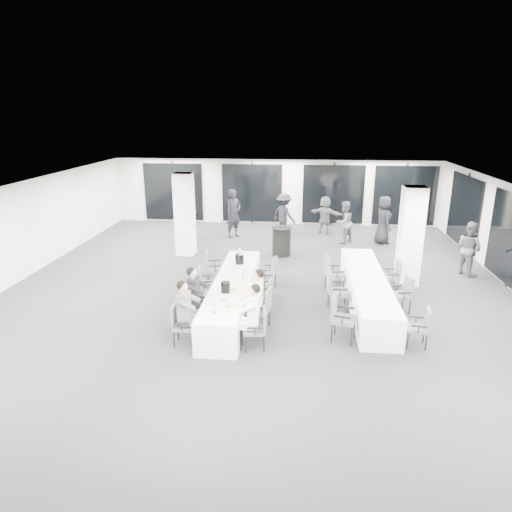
# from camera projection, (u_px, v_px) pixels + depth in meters

# --- Properties ---
(room) EXTENTS (14.04, 16.04, 2.84)m
(room) POSITION_uv_depth(u_px,v_px,m) (292.00, 233.00, 13.18)
(room) COLOR #242429
(room) RESTS_ON ground
(column_left) EXTENTS (0.60, 0.60, 2.80)m
(column_left) POSITION_uv_depth(u_px,v_px,m) (185.00, 214.00, 15.49)
(column_left) COLOR white
(column_left) RESTS_ON floor
(column_right) EXTENTS (0.60, 0.60, 2.80)m
(column_right) POSITION_uv_depth(u_px,v_px,m) (410.00, 236.00, 12.76)
(column_right) COLOR white
(column_right) RESTS_ON floor
(banquet_table_main) EXTENTS (0.90, 5.00, 0.75)m
(banquet_table_main) POSITION_uv_depth(u_px,v_px,m) (233.00, 294.00, 11.37)
(banquet_table_main) COLOR white
(banquet_table_main) RESTS_ON floor
(banquet_table_side) EXTENTS (0.90, 5.00, 0.75)m
(banquet_table_side) POSITION_uv_depth(u_px,v_px,m) (367.00, 291.00, 11.61)
(banquet_table_side) COLOR white
(banquet_table_side) RESTS_ON floor
(cocktail_table) EXTENTS (0.71, 0.71, 0.98)m
(cocktail_table) POSITION_uv_depth(u_px,v_px,m) (281.00, 241.00, 15.59)
(cocktail_table) COLOR black
(cocktail_table) RESTS_ON floor
(chair_main_left_near) EXTENTS (0.46, 0.51, 0.88)m
(chair_main_left_near) POSITION_uv_depth(u_px,v_px,m) (180.00, 322.00, 9.58)
(chair_main_left_near) COLOR #505357
(chair_main_left_near) RESTS_ON floor
(chair_main_left_second) EXTENTS (0.60, 0.63, 0.99)m
(chair_main_left_second) POSITION_uv_depth(u_px,v_px,m) (190.00, 303.00, 10.39)
(chair_main_left_second) COLOR #505357
(chair_main_left_second) RESTS_ON floor
(chair_main_left_mid) EXTENTS (0.53, 0.58, 0.95)m
(chair_main_left_mid) POSITION_uv_depth(u_px,v_px,m) (198.00, 291.00, 11.17)
(chair_main_left_mid) COLOR #505357
(chair_main_left_mid) RESTS_ON floor
(chair_main_left_fourth) EXTENTS (0.51, 0.54, 0.88)m
(chair_main_left_fourth) POSITION_uv_depth(u_px,v_px,m) (204.00, 281.00, 11.91)
(chair_main_left_fourth) COLOR #505357
(chair_main_left_fourth) RESTS_ON floor
(chair_main_left_far) EXTENTS (0.58, 0.61, 0.95)m
(chair_main_left_far) POSITION_uv_depth(u_px,v_px,m) (212.00, 266.00, 12.97)
(chair_main_left_far) COLOR #505357
(chair_main_left_far) RESTS_ON floor
(chair_main_right_near) EXTENTS (0.49, 0.53, 0.88)m
(chair_main_right_near) POSITION_uv_depth(u_px,v_px,m) (258.00, 326.00, 9.39)
(chair_main_right_near) COLOR #505357
(chair_main_right_near) RESTS_ON floor
(chair_main_right_second) EXTENTS (0.56, 0.60, 0.98)m
(chair_main_right_second) POSITION_uv_depth(u_px,v_px,m) (262.00, 307.00, 10.22)
(chair_main_right_second) COLOR #505357
(chair_main_right_second) RESTS_ON floor
(chair_main_right_mid) EXTENTS (0.47, 0.52, 0.86)m
(chair_main_right_mid) POSITION_uv_depth(u_px,v_px,m) (265.00, 294.00, 11.08)
(chair_main_right_mid) COLOR #505357
(chair_main_right_mid) RESTS_ON floor
(chair_main_right_fourth) EXTENTS (0.45, 0.50, 0.87)m
(chair_main_right_fourth) POSITION_uv_depth(u_px,v_px,m) (268.00, 281.00, 11.95)
(chair_main_right_fourth) COLOR #505357
(chair_main_right_fourth) RESTS_ON floor
(chair_main_right_far) EXTENTS (0.53, 0.56, 0.89)m
(chair_main_right_far) POSITION_uv_depth(u_px,v_px,m) (270.00, 270.00, 12.71)
(chair_main_right_far) COLOR #505357
(chair_main_right_far) RESTS_ON floor
(chair_side_left_near) EXTENTS (0.61, 0.64, 1.00)m
(chair_side_left_near) POSITION_uv_depth(u_px,v_px,m) (340.00, 315.00, 9.76)
(chair_side_left_near) COLOR #505357
(chair_side_left_near) RESTS_ON floor
(chair_side_left_mid) EXTENTS (0.54, 0.59, 1.01)m
(chair_side_left_mid) POSITION_uv_depth(u_px,v_px,m) (335.00, 289.00, 11.21)
(chair_side_left_mid) COLOR #505357
(chair_side_left_mid) RESTS_ON floor
(chair_side_left_far) EXTENTS (0.58, 0.62, 0.99)m
(chair_side_left_far) POSITION_uv_depth(u_px,v_px,m) (332.00, 272.00, 12.44)
(chair_side_left_far) COLOR #505357
(chair_side_left_far) RESTS_ON floor
(chair_side_right_near) EXTENTS (0.48, 0.52, 0.86)m
(chair_side_right_near) POSITION_uv_depth(u_px,v_px,m) (421.00, 325.00, 9.49)
(chair_side_right_near) COLOR #505357
(chair_side_right_near) RESTS_ON floor
(chair_side_right_mid) EXTENTS (0.55, 0.58, 0.91)m
(chair_side_right_mid) POSITION_uv_depth(u_px,v_px,m) (403.00, 292.00, 11.16)
(chair_side_right_mid) COLOR #505357
(chair_side_right_mid) RESTS_ON floor
(chair_side_right_far) EXTENTS (0.47, 0.52, 0.89)m
(chair_side_right_far) POSITION_uv_depth(u_px,v_px,m) (393.00, 274.00, 12.41)
(chair_side_right_far) COLOR #505357
(chair_side_right_far) RESTS_ON floor
(seated_guest_a) EXTENTS (0.50, 0.38, 1.44)m
(seated_guest_a) POSITION_uv_depth(u_px,v_px,m) (187.00, 309.00, 9.47)
(seated_guest_a) COLOR #505257
(seated_guest_a) RESTS_ON floor
(seated_guest_b) EXTENTS (0.50, 0.38, 1.44)m
(seated_guest_b) POSITION_uv_depth(u_px,v_px,m) (196.00, 294.00, 10.28)
(seated_guest_b) COLOR black
(seated_guest_b) RESTS_ON floor
(seated_guest_c) EXTENTS (0.50, 0.38, 1.44)m
(seated_guest_c) POSITION_uv_depth(u_px,v_px,m) (251.00, 312.00, 9.31)
(seated_guest_c) COLOR white
(seated_guest_c) RESTS_ON floor
(seated_guest_d) EXTENTS (0.50, 0.38, 1.44)m
(seated_guest_d) POSITION_uv_depth(u_px,v_px,m) (255.00, 296.00, 10.17)
(seated_guest_d) COLOR white
(seated_guest_d) RESTS_ON floor
(standing_guest_a) EXTENTS (0.99, 1.00, 2.14)m
(standing_guest_a) POSITION_uv_depth(u_px,v_px,m) (233.00, 210.00, 17.72)
(standing_guest_a) COLOR black
(standing_guest_a) RESTS_ON floor
(standing_guest_b) EXTENTS (1.00, 0.98, 1.80)m
(standing_guest_b) POSITION_uv_depth(u_px,v_px,m) (344.00, 220.00, 16.96)
(standing_guest_b) COLOR #505257
(standing_guest_b) RESTS_ON floor
(standing_guest_c) EXTENTS (1.35, 1.29, 1.92)m
(standing_guest_c) POSITION_uv_depth(u_px,v_px,m) (284.00, 212.00, 17.98)
(standing_guest_c) COLOR black
(standing_guest_c) RESTS_ON floor
(standing_guest_e) EXTENTS (0.80, 1.08, 2.01)m
(standing_guest_e) POSITION_uv_depth(u_px,v_px,m) (384.00, 217.00, 16.91)
(standing_guest_e) COLOR black
(standing_guest_e) RESTS_ON floor
(standing_guest_f) EXTENTS (1.70, 1.29, 1.74)m
(standing_guest_f) POSITION_uv_depth(u_px,v_px,m) (325.00, 213.00, 18.28)
(standing_guest_f) COLOR #505257
(standing_guest_f) RESTS_ON floor
(standing_guest_g) EXTENTS (0.80, 0.68, 2.00)m
(standing_guest_g) POSITION_uv_depth(u_px,v_px,m) (189.00, 215.00, 17.23)
(standing_guest_g) COLOR black
(standing_guest_g) RESTS_ON floor
(standing_guest_h) EXTENTS (0.91, 1.04, 1.85)m
(standing_guest_h) POSITION_uv_depth(u_px,v_px,m) (470.00, 245.00, 13.67)
(standing_guest_h) COLOR #505257
(standing_guest_h) RESTS_ON floor
(ice_bucket_near) EXTENTS (0.22, 0.22, 0.25)m
(ice_bucket_near) POSITION_uv_depth(u_px,v_px,m) (225.00, 287.00, 10.49)
(ice_bucket_near) COLOR black
(ice_bucket_near) RESTS_ON banquet_table_main
(ice_bucket_far) EXTENTS (0.24, 0.24, 0.27)m
(ice_bucket_far) POSITION_uv_depth(u_px,v_px,m) (240.00, 259.00, 12.47)
(ice_bucket_far) COLOR black
(ice_bucket_far) RESTS_ON banquet_table_main
(water_bottle_a) EXTENTS (0.07, 0.07, 0.21)m
(water_bottle_a) POSITION_uv_depth(u_px,v_px,m) (214.00, 311.00, 9.29)
(water_bottle_a) COLOR silver
(water_bottle_a) RESTS_ON banquet_table_main
(water_bottle_b) EXTENTS (0.06, 0.06, 0.19)m
(water_bottle_b) POSITION_uv_depth(u_px,v_px,m) (243.00, 274.00, 11.42)
(water_bottle_b) COLOR silver
(water_bottle_b) RESTS_ON banquet_table_main
(water_bottle_c) EXTENTS (0.08, 0.08, 0.24)m
(water_bottle_c) POSITION_uv_depth(u_px,v_px,m) (240.00, 252.00, 13.13)
(water_bottle_c) COLOR silver
(water_bottle_c) RESTS_ON banquet_table_main
(plate_a) EXTENTS (0.18, 0.18, 0.03)m
(plate_a) POSITION_uv_depth(u_px,v_px,m) (223.00, 300.00, 10.06)
(plate_a) COLOR white
(plate_a) RESTS_ON banquet_table_main
(plate_b) EXTENTS (0.19, 0.19, 0.03)m
(plate_b) POSITION_uv_depth(u_px,v_px,m) (227.00, 306.00, 9.72)
(plate_b) COLOR white
(plate_b) RESTS_ON banquet_table_main
(plate_c) EXTENTS (0.21, 0.21, 0.03)m
(plate_c) POSITION_uv_depth(u_px,v_px,m) (235.00, 289.00, 10.66)
(plate_c) COLOR white
(plate_c) RESTS_ON banquet_table_main
(wine_glass) EXTENTS (0.07, 0.07, 0.19)m
(wine_glass) POSITION_uv_depth(u_px,v_px,m) (229.00, 310.00, 9.23)
(wine_glass) COLOR silver
(wine_glass) RESTS_ON banquet_table_main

